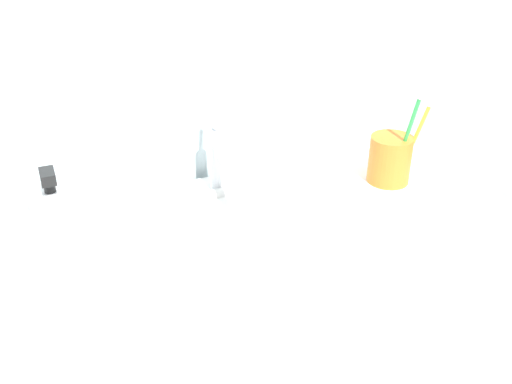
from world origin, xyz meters
TOP-DOWN VIEW (x-y plane):
  - tiled_wall_back at (0.00, 0.33)m, footprint 2.10×0.04m
  - sink_basin at (-0.02, 0.01)m, footprint 0.42×0.42m
  - faucet at (-0.02, 0.21)m, footprint 0.02×0.16m
  - toothbrush_cup at (0.29, 0.14)m, footprint 0.08×0.08m
  - toothbrush_yellow at (0.34, 0.12)m, footprint 0.05×0.04m
  - toothbrush_green at (0.31, 0.11)m, footprint 0.03×0.04m
  - soap_dispenser at (-0.31, 0.10)m, footprint 0.07×0.07m

SIDE VIEW (x-z plane):
  - sink_basin at x=-0.02m, z-range 0.80..0.91m
  - toothbrush_cup at x=0.29m, z-range 0.90..0.99m
  - soap_dispenser at x=-0.31m, z-range 0.88..1.04m
  - faucet at x=-0.02m, z-range 0.90..1.03m
  - toothbrush_yellow at x=0.34m, z-range 0.91..1.09m
  - toothbrush_green at x=0.31m, z-range 0.91..1.11m
  - tiled_wall_back at x=0.00m, z-range 0.00..2.40m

